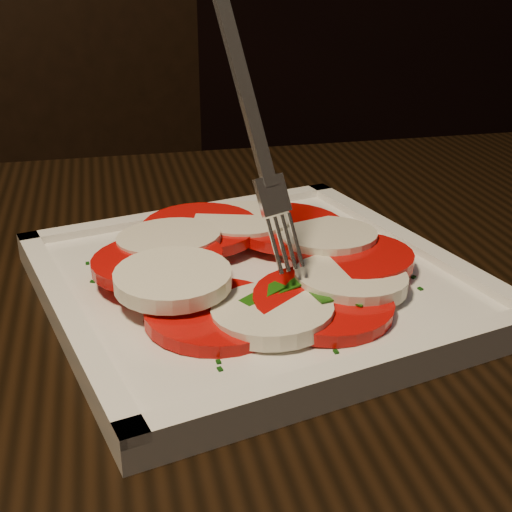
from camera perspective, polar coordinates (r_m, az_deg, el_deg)
table at (r=0.52m, az=0.40°, el=-14.52°), size 1.29×0.94×0.75m
chair at (r=1.28m, az=-11.63°, el=3.44°), size 0.54×0.54×0.93m
plate at (r=0.49m, az=0.00°, el=-2.41°), size 0.35×0.35×0.01m
caprese_salad at (r=0.48m, az=-0.00°, el=-0.43°), size 0.23×0.23×0.03m
fork at (r=0.45m, az=-1.23°, el=11.42°), size 0.07×0.09×0.18m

